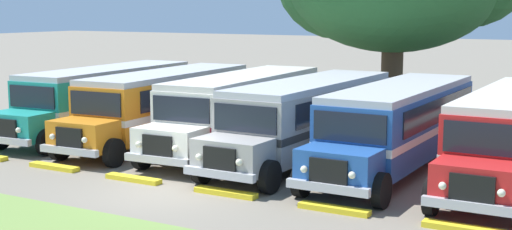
# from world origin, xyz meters

# --- Properties ---
(ground_plane) EXTENTS (220.00, 220.00, 0.00)m
(ground_plane) POSITION_xyz_m (0.00, 0.00, 0.00)
(ground_plane) COLOR slate
(parked_bus_slot_0) EXTENTS (3.16, 10.90, 2.82)m
(parked_bus_slot_0) POSITION_xyz_m (-8.41, 6.84, 1.58)
(parked_bus_slot_0) COLOR teal
(parked_bus_slot_0) RESTS_ON ground_plane
(parked_bus_slot_1) EXTENTS (3.13, 10.90, 2.82)m
(parked_bus_slot_1) POSITION_xyz_m (-4.99, 6.59, 1.58)
(parked_bus_slot_1) COLOR orange
(parked_bus_slot_1) RESTS_ON ground_plane
(parked_bus_slot_2) EXTENTS (3.16, 10.90, 2.82)m
(parked_bus_slot_2) POSITION_xyz_m (-1.56, 6.93, 1.58)
(parked_bus_slot_2) COLOR silver
(parked_bus_slot_2) RESTS_ON ground_plane
(parked_bus_slot_3) EXTENTS (2.83, 10.86, 2.82)m
(parked_bus_slot_3) POSITION_xyz_m (1.62, 6.25, 1.58)
(parked_bus_slot_3) COLOR #9E9993
(parked_bus_slot_3) RESTS_ON ground_plane
(parked_bus_slot_4) EXTENTS (2.74, 10.85, 2.82)m
(parked_bus_slot_4) POSITION_xyz_m (4.94, 6.35, 1.58)
(parked_bus_slot_4) COLOR #23519E
(parked_bus_slot_4) RESTS_ON ground_plane
(curb_wheelstop_1) EXTENTS (2.00, 0.36, 0.15)m
(curb_wheelstop_1) POSITION_xyz_m (-5.13, 0.53, 0.07)
(curb_wheelstop_1) COLOR yellow
(curb_wheelstop_1) RESTS_ON ground_plane
(curb_wheelstop_2) EXTENTS (2.00, 0.36, 0.15)m
(curb_wheelstop_2) POSITION_xyz_m (-1.71, 0.53, 0.07)
(curb_wheelstop_2) COLOR yellow
(curb_wheelstop_2) RESTS_ON ground_plane
(curb_wheelstop_3) EXTENTS (2.00, 0.36, 0.15)m
(curb_wheelstop_3) POSITION_xyz_m (1.71, 0.53, 0.07)
(curb_wheelstop_3) COLOR yellow
(curb_wheelstop_3) RESTS_ON ground_plane
(curb_wheelstop_4) EXTENTS (2.00, 0.36, 0.15)m
(curb_wheelstop_4) POSITION_xyz_m (5.13, 0.53, 0.07)
(curb_wheelstop_4) COLOR yellow
(curb_wheelstop_4) RESTS_ON ground_plane
(curb_wheelstop_5) EXTENTS (2.00, 0.36, 0.15)m
(curb_wheelstop_5) POSITION_xyz_m (8.54, 0.53, 0.07)
(curb_wheelstop_5) COLOR yellow
(curb_wheelstop_5) RESTS_ON ground_plane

